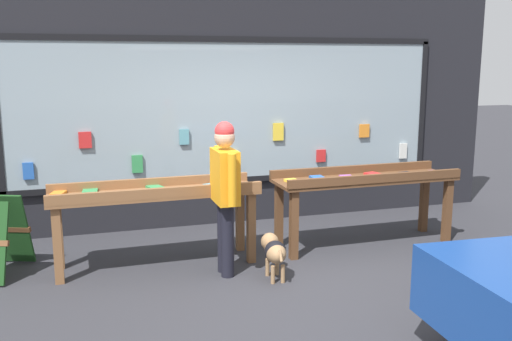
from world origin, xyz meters
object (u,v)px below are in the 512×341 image
at_px(display_table_left, 155,200).
at_px(small_dog, 274,251).
at_px(person_browsing, 225,187).
at_px(display_table_right, 365,185).

height_order(display_table_left, small_dog, display_table_left).
bearing_deg(display_table_left, person_browsing, -35.80).
height_order(display_table_left, display_table_right, display_table_right).
distance_m(person_browsing, small_dog, 0.86).
relative_size(display_table_left, display_table_right, 1.00).
bearing_deg(display_table_right, small_dog, -152.54).
xyz_separation_m(person_browsing, small_dog, (0.46, -0.27, -0.67)).
distance_m(display_table_right, person_browsing, 1.99).
relative_size(display_table_left, person_browsing, 1.38).
height_order(person_browsing, small_dog, person_browsing).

